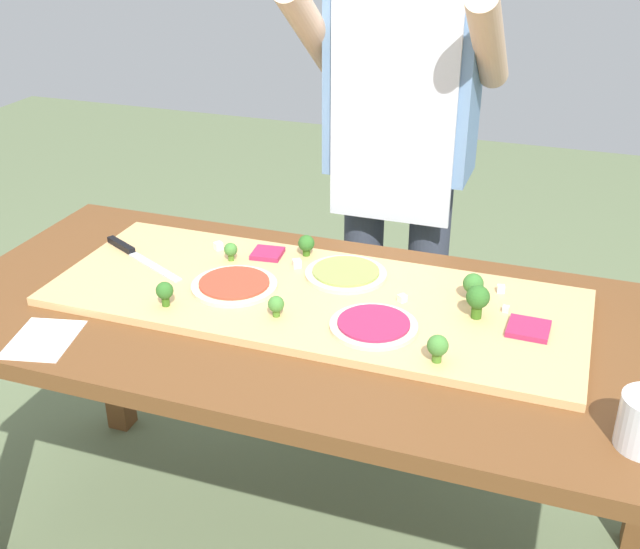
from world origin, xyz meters
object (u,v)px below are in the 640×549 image
at_px(broccoli_floret_center_right, 473,285).
at_px(cheese_crumble_f, 297,264).
at_px(broccoli_floret_back_right, 231,250).
at_px(cook_center, 400,138).
at_px(broccoli_floret_center_left, 165,292).
at_px(broccoli_floret_front_right, 276,305).
at_px(pizza_slice_far_right, 268,253).
at_px(broccoli_floret_front_left, 478,299).
at_px(pizza_whole_beet_magenta, 374,325).
at_px(cheese_crumble_a, 501,289).
at_px(cheese_crumble_c, 218,246).
at_px(cheese_crumble_b, 402,298).
at_px(recipe_note, 43,339).
at_px(broccoli_floret_back_mid, 438,346).
at_px(broccoli_floret_front_mid, 306,244).
at_px(cheese_crumble_e, 475,284).
at_px(pizza_whole_pesto_green, 346,273).
at_px(pizza_whole_tomato_red, 234,285).
at_px(chefs_knife, 133,253).
at_px(prep_table, 314,350).
at_px(cheese_crumble_d, 506,309).
at_px(pizza_slice_near_left, 528,329).

relative_size(broccoli_floret_center_right, cheese_crumble_f, 3.23).
distance_m(broccoli_floret_back_right, cook_center, 0.60).
xyz_separation_m(broccoli_floret_center_left, broccoli_floret_front_right, (0.25, 0.04, -0.01)).
distance_m(broccoli_floret_center_left, broccoli_floret_front_right, 0.26).
distance_m(broccoli_floret_center_left, cook_center, 0.84).
bearing_deg(pizza_slice_far_right, broccoli_floret_front_left, -14.24).
height_order(pizza_whole_beet_magenta, cheese_crumble_f, cheese_crumble_f).
relative_size(cheese_crumble_a, cheese_crumble_c, 0.88).
bearing_deg(cheese_crumble_b, recipe_note, -150.77).
relative_size(broccoli_floret_back_mid, broccoli_floret_front_mid, 1.06).
bearing_deg(cheese_crumble_e, cook_center, 125.37).
distance_m(broccoli_floret_center_right, cheese_crumble_a, 0.09).
relative_size(pizza_whole_pesto_green, broccoli_floret_front_mid, 3.60).
height_order(pizza_whole_tomato_red, cheese_crumble_b, same).
relative_size(chefs_knife, broccoli_floret_back_right, 6.20).
height_order(broccoli_floret_center_left, broccoli_floret_front_left, broccoli_floret_front_left).
xyz_separation_m(prep_table, cheese_crumble_a, (0.39, 0.21, 0.13)).
height_order(pizza_slice_far_right, broccoli_floret_front_left, broccoli_floret_front_left).
bearing_deg(cheese_crumble_c, pizza_whole_pesto_green, -5.71).
distance_m(cheese_crumble_a, cheese_crumble_f, 0.50).
distance_m(broccoli_floret_back_mid, recipe_note, 0.83).
bearing_deg(pizza_whole_pesto_green, cheese_crumble_e, 8.56).
distance_m(pizza_whole_tomato_red, cook_center, 0.69).
bearing_deg(pizza_whole_pesto_green, cheese_crumble_d, -7.25).
relative_size(pizza_whole_pesto_green, broccoli_floret_front_left, 2.57).
distance_m(pizza_whole_pesto_green, broccoli_floret_center_right, 0.31).
bearing_deg(cheese_crumble_c, cheese_crumble_a, 0.35).
relative_size(broccoli_floret_center_right, broccoli_floret_front_right, 1.33).
bearing_deg(cheese_crumble_a, prep_table, -151.93).
height_order(broccoli_floret_center_left, broccoli_floret_back_right, broccoli_floret_center_left).
relative_size(cheese_crumble_c, cheese_crumble_e, 1.35).
bearing_deg(cheese_crumble_c, broccoli_floret_front_left, -10.92).
height_order(pizza_whole_beet_magenta, recipe_note, pizza_whole_beet_magenta).
bearing_deg(recipe_note, broccoli_floret_front_left, 23.23).
bearing_deg(pizza_slice_near_left, broccoli_floret_back_mid, -131.48).
relative_size(cheese_crumble_e, cook_center, 0.01).
height_order(pizza_whole_tomato_red, cheese_crumble_e, pizza_whole_tomato_red).
height_order(pizza_whole_pesto_green, pizza_slice_far_right, pizza_whole_pesto_green).
distance_m(pizza_whole_pesto_green, cook_center, 0.51).
bearing_deg(prep_table, cheese_crumble_f, 121.66).
xyz_separation_m(cheese_crumble_b, recipe_note, (-0.69, -0.39, -0.03)).
height_order(broccoli_floret_back_right, cheese_crumble_c, broccoli_floret_back_right).
relative_size(broccoli_floret_back_mid, cheese_crumble_b, 3.46).
height_order(cheese_crumble_e, recipe_note, cheese_crumble_e).
bearing_deg(cheese_crumble_a, broccoli_floret_front_right, -148.41).
bearing_deg(pizza_whole_pesto_green, cheese_crumble_a, 6.29).
xyz_separation_m(recipe_note, cook_center, (0.54, 0.93, 0.23)).
xyz_separation_m(chefs_knife, broccoli_floret_front_right, (0.47, -0.17, 0.02)).
xyz_separation_m(prep_table, pizza_slice_far_right, (-0.20, 0.21, 0.12)).
bearing_deg(broccoli_floret_center_left, pizza_slice_near_left, 11.37).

